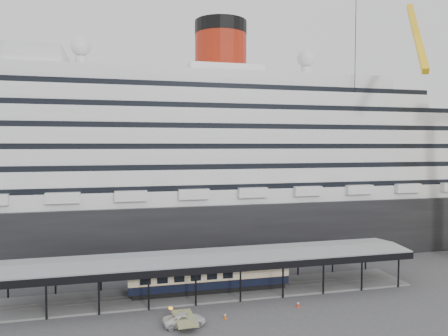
% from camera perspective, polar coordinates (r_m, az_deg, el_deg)
% --- Properties ---
extents(ground, '(200.00, 200.00, 0.00)m').
position_cam_1_polar(ground, '(56.61, -0.51, -17.60)').
color(ground, '#3E3E41').
rests_on(ground, ground).
extents(cruise_ship, '(130.00, 30.00, 43.90)m').
position_cam_1_polar(cruise_ship, '(84.44, -5.67, 1.92)').
color(cruise_ship, black).
rests_on(cruise_ship, ground).
extents(platform_canopy, '(56.00, 9.18, 5.30)m').
position_cam_1_polar(platform_canopy, '(60.47, -1.67, -13.88)').
color(platform_canopy, slate).
rests_on(platform_canopy, ground).
extents(port_truck, '(4.73, 2.29, 1.30)m').
position_cam_1_polar(port_truck, '(51.12, -5.19, -19.15)').
color(port_truck, silver).
rests_on(port_truck, ground).
extents(pullman_carriage, '(21.64, 3.03, 21.23)m').
position_cam_1_polar(pullman_carriage, '(60.36, -1.88, -13.69)').
color(pullman_carriage, black).
rests_on(pullman_carriage, ground).
extents(traffic_cone_left, '(0.48, 0.48, 0.74)m').
position_cam_1_polar(traffic_cone_left, '(52.84, 0.15, -18.71)').
color(traffic_cone_left, '#D5520B').
rests_on(traffic_cone_left, ground).
extents(traffic_cone_mid, '(0.43, 0.43, 0.75)m').
position_cam_1_polar(traffic_cone_mid, '(52.49, -3.80, -18.87)').
color(traffic_cone_mid, '#ED5B0D').
rests_on(traffic_cone_mid, ground).
extents(traffic_cone_right, '(0.43, 0.43, 0.79)m').
position_cam_1_polar(traffic_cone_right, '(56.99, 9.65, -17.08)').
color(traffic_cone_right, red).
rests_on(traffic_cone_right, ground).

